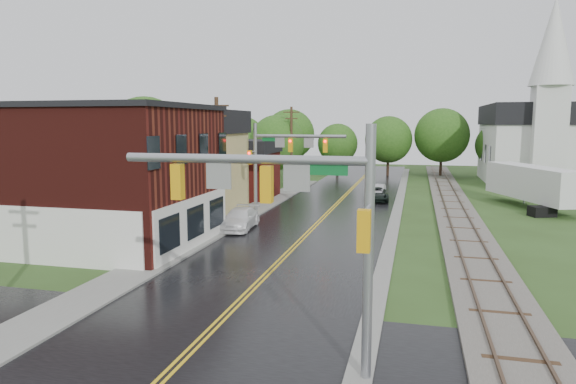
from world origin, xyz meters
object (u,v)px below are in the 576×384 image
at_px(utility_pole_b, 217,159).
at_px(suv_dark, 376,194).
at_px(sedan_silver, 376,192).
at_px(tree_left_a, 57,151).
at_px(tree_left_e, 278,144).
at_px(brick_building, 85,174).
at_px(pickup_white, 240,219).
at_px(traffic_signal_far, 281,152).
at_px(traffic_signal_near, 293,204).
at_px(church, 533,135).
at_px(tree_left_b, 147,139).
at_px(utility_pole_c, 291,145).
at_px(tree_left_c, 219,148).
at_px(semi_trailer, 532,183).

xyz_separation_m(utility_pole_b, suv_dark, (10.08, 13.97, -4.10)).
bearing_deg(sedan_silver, tree_left_a, -144.20).
bearing_deg(tree_left_e, brick_building, -96.71).
xyz_separation_m(tree_left_a, pickup_white, (15.05, -1.02, -4.42)).
relative_size(traffic_signal_far, sedan_silver, 1.73).
bearing_deg(tree_left_a, traffic_signal_near, -40.47).
bearing_deg(suv_dark, traffic_signal_far, -134.35).
height_order(brick_building, sedan_silver, brick_building).
bearing_deg(sedan_silver, traffic_signal_far, -120.86).
height_order(traffic_signal_near, traffic_signal_far, same).
height_order(utility_pole_b, tree_left_e, utility_pole_b).
distance_m(church, sedan_silver, 24.11).
relative_size(utility_pole_b, tree_left_a, 1.04).
relative_size(church, utility_pole_b, 2.22).
bearing_deg(traffic_signal_near, tree_left_b, 125.49).
distance_m(traffic_signal_far, tree_left_e, 19.65).
xyz_separation_m(utility_pole_c, tree_left_b, (-11.05, -12.10, 1.00)).
relative_size(brick_building, tree_left_b, 1.48).
height_order(brick_building, utility_pole_c, utility_pole_c).
xyz_separation_m(tree_left_c, tree_left_e, (5.00, 6.00, 0.30)).
xyz_separation_m(traffic_signal_far, semi_trailer, (19.87, 8.19, -2.83)).
height_order(utility_pole_c, suv_dark, utility_pole_c).
height_order(church, tree_left_a, church).
distance_m(church, tree_left_b, 43.70).
relative_size(tree_left_b, sedan_silver, 2.29).
xyz_separation_m(traffic_signal_near, traffic_signal_far, (-6.94, 25.00, 0.01)).
distance_m(traffic_signal_near, utility_pole_b, 22.49).
distance_m(brick_building, traffic_signal_near, 20.60).
xyz_separation_m(tree_left_c, pickup_white, (9.05, -19.02, -3.81)).
distance_m(church, tree_left_a, 51.01).
relative_size(tree_left_b, semi_trailer, 0.86).
relative_size(church, tree_left_b, 2.06).
relative_size(brick_building, utility_pole_c, 1.59).
bearing_deg(tree_left_a, utility_pole_b, 0.45).
distance_m(traffic_signal_far, sedan_silver, 12.94).
bearing_deg(brick_building, tree_left_e, 83.29).
bearing_deg(utility_pole_c, tree_left_c, -149.80).
bearing_deg(tree_left_e, sedan_silver, -35.72).
distance_m(pickup_white, semi_trailer, 25.61).
bearing_deg(utility_pole_c, semi_trailer, -20.81).
distance_m(utility_pole_b, pickup_white, 4.63).
bearing_deg(brick_building, traffic_signal_near, -39.17).
relative_size(utility_pole_b, tree_left_e, 1.10).
bearing_deg(suv_dark, church, 39.36).
relative_size(church, tree_left_c, 2.61).
xyz_separation_m(brick_building, tree_left_c, (-1.36, 24.90, 0.36)).
bearing_deg(utility_pole_c, church, 19.97).
height_order(tree_left_c, sedan_silver, tree_left_c).
relative_size(tree_left_e, pickup_white, 1.70).
height_order(utility_pole_b, pickup_white, utility_pole_b).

